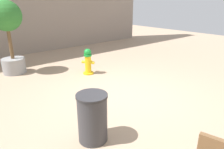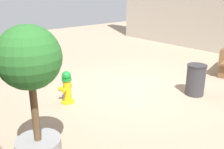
# 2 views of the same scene
# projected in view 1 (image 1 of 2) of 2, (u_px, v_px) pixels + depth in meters

# --- Properties ---
(ground_plane) EXTENTS (23.40, 23.40, 0.00)m
(ground_plane) POSITION_uv_depth(u_px,v_px,m) (121.00, 96.00, 5.17)
(ground_plane) COLOR tan
(fire_hydrant) EXTENTS (0.40, 0.39, 0.83)m
(fire_hydrant) POSITION_uv_depth(u_px,v_px,m) (88.00, 61.00, 6.61)
(fire_hydrant) COLOR gold
(fire_hydrant) RESTS_ON ground_plane
(planter_tree) EXTENTS (0.93, 0.93, 2.29)m
(planter_tree) POSITION_uv_depth(u_px,v_px,m) (8.00, 28.00, 6.34)
(planter_tree) COLOR gray
(planter_tree) RESTS_ON ground_plane
(trash_bin) EXTENTS (0.52, 0.52, 0.84)m
(trash_bin) POSITION_uv_depth(u_px,v_px,m) (92.00, 118.00, 3.42)
(trash_bin) COLOR #38383D
(trash_bin) RESTS_ON ground_plane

